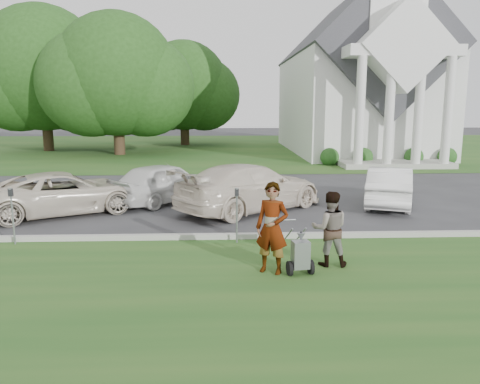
{
  "coord_description": "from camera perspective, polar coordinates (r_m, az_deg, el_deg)",
  "views": [
    {
      "loc": [
        -0.85,
        -11.28,
        3.48
      ],
      "look_at": [
        -0.39,
        0.0,
        1.36
      ],
      "focal_mm": 35.0,
      "sensor_mm": 36.0,
      "label": 1
    }
  ],
  "objects": [
    {
      "name": "grass_strip",
      "position": [
        9.02,
        3.35,
        -12.06
      ],
      "size": [
        80.0,
        7.0,
        0.01
      ],
      "primitive_type": "cube",
      "color": "#1E4C1A",
      "rests_on": "ground"
    },
    {
      "name": "church",
      "position": [
        35.86,
        14.06,
        14.24
      ],
      "size": [
        9.19,
        19.0,
        24.1
      ],
      "color": "white",
      "rests_on": "ground"
    },
    {
      "name": "curb",
      "position": [
        12.34,
        1.73,
        -5.4
      ],
      "size": [
        80.0,
        0.18,
        0.15
      ],
      "primitive_type": "cube",
      "color": "#9E9E93",
      "rests_on": "ground"
    },
    {
      "name": "car_d",
      "position": [
        17.15,
        17.76,
        0.69
      ],
      "size": [
        2.8,
        4.34,
        1.35
      ],
      "primitive_type": "imported",
      "rotation": [
        0.0,
        0.0,
        2.78
      ],
      "color": "white",
      "rests_on": "ground"
    },
    {
      "name": "tree_back",
      "position": [
        41.41,
        -6.86,
        12.26
      ],
      "size": [
        9.61,
        7.6,
        8.89
      ],
      "color": "#332316",
      "rests_on": "ground"
    },
    {
      "name": "car_b",
      "position": [
        17.02,
        -9.19,
        1.17
      ],
      "size": [
        4.1,
        4.33,
        1.45
      ],
      "primitive_type": "imported",
      "rotation": [
        0.0,
        0.0,
        2.42
      ],
      "color": "silver",
      "rests_on": "ground"
    },
    {
      "name": "tree_far",
      "position": [
        38.64,
        -22.87,
        13.09
      ],
      "size": [
        11.64,
        9.2,
        10.73
      ],
      "color": "#332316",
      "rests_on": "ground"
    },
    {
      "name": "parking_meter_far",
      "position": [
        12.93,
        -26.03,
        -1.91
      ],
      "size": [
        0.1,
        0.09,
        1.45
      ],
      "color": "gray",
      "rests_on": "ground"
    },
    {
      "name": "person_left",
      "position": [
        9.69,
        3.92,
        -4.48
      ],
      "size": [
        0.83,
        0.72,
        1.91
      ],
      "primitive_type": "imported",
      "rotation": [
        0.0,
        0.0,
        -0.45
      ],
      "color": "#999999",
      "rests_on": "ground"
    },
    {
      "name": "person_right",
      "position": [
        10.33,
        10.88,
        -4.49
      ],
      "size": [
        0.86,
        0.7,
        1.64
      ],
      "primitive_type": "imported",
      "rotation": [
        0.0,
        0.0,
        3.04
      ],
      "color": "#999999",
      "rests_on": "ground"
    },
    {
      "name": "parking_meter_near",
      "position": [
        11.77,
        -0.39,
        -2.04
      ],
      "size": [
        0.1,
        0.09,
        1.43
      ],
      "color": "gray",
      "rests_on": "ground"
    },
    {
      "name": "car_c",
      "position": [
        15.5,
        1.25,
        0.58
      ],
      "size": [
        5.57,
        5.01,
        1.56
      ],
      "primitive_type": "imported",
      "rotation": [
        0.0,
        0.0,
        2.23
      ],
      "color": "beige",
      "rests_on": "ground"
    },
    {
      "name": "tree_left",
      "position": [
        34.07,
        -14.85,
        13.01
      ],
      "size": [
        10.63,
        8.4,
        9.71
      ],
      "color": "#332316",
      "rests_on": "ground"
    },
    {
      "name": "car_a",
      "position": [
        16.07,
        -20.58,
        -0.1
      ],
      "size": [
        5.36,
        4.28,
        1.36
      ],
      "primitive_type": "imported",
      "rotation": [
        0.0,
        0.0,
        2.06
      ],
      "color": "beige",
      "rests_on": "ground"
    },
    {
      "name": "striping_cart",
      "position": [
        9.79,
        7.36,
        -7.67
      ],
      "size": [
        0.59,
        1.1,
        0.98
      ],
      "rotation": [
        0.0,
        0.0,
        0.15
      ],
      "color": "black",
      "rests_on": "ground"
    },
    {
      "name": "church_lawn",
      "position": [
        38.44,
        -1.06,
        5.42
      ],
      "size": [
        80.0,
        30.0,
        0.01
      ],
      "primitive_type": "cube",
      "color": "#1E4C1A",
      "rests_on": "ground"
    },
    {
      "name": "ground",
      "position": [
        11.83,
        1.92,
        -6.48
      ],
      "size": [
        120.0,
        120.0,
        0.0
      ],
      "primitive_type": "plane",
      "color": "#333335",
      "rests_on": "ground"
    }
  ]
}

